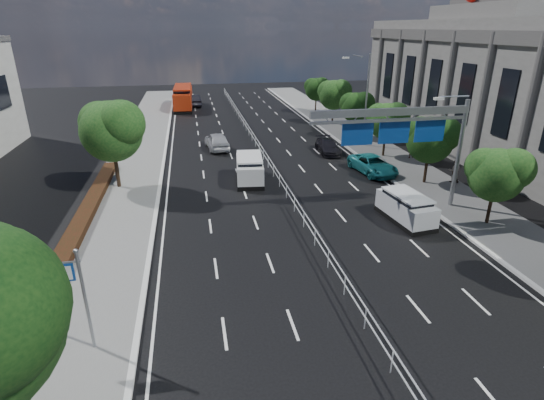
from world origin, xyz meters
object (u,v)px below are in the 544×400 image
object	(u,v)px
near_car_silver	(217,141)
parked_car_dark	(328,146)
white_minivan	(250,169)
red_bus	(183,97)
near_car_dark	(194,100)
pedestrian_a	(412,149)
toilet_sign	(69,285)
silver_minivan	(406,208)
parked_car_teal	(373,165)
pedestrian_b	(455,171)
overhead_gantry	(407,127)

from	to	relation	value
near_car_silver	parked_car_dark	size ratio (longest dim) A/B	1.10
white_minivan	red_bus	world-z (taller)	red_bus
near_car_dark	parked_car_dark	xyz separation A→B (m)	(12.18, -28.98, -0.22)
pedestrian_a	red_bus	bearing A→B (deg)	-61.46
parked_car_dark	white_minivan	bearing A→B (deg)	-139.59
red_bus	parked_car_dark	xyz separation A→B (m)	(13.68, -27.46, -1.03)
parked_car_dark	pedestrian_a	world-z (taller)	pedestrian_a
toilet_sign	near_car_silver	size ratio (longest dim) A/B	0.89
near_car_silver	silver_minivan	size ratio (longest dim) A/B	1.08
near_car_silver	parked_car_teal	distance (m)	15.78
toilet_sign	red_bus	world-z (taller)	toilet_sign
parked_car_dark	pedestrian_a	size ratio (longest dim) A/B	2.67
toilet_sign	white_minivan	bearing A→B (deg)	63.35
parked_car_teal	pedestrian_b	distance (m)	6.28
silver_minivan	pedestrian_b	bearing A→B (deg)	32.28
parked_car_dark	pedestrian_a	bearing A→B (deg)	-23.64
pedestrian_a	parked_car_teal	bearing A→B (deg)	26.03
overhead_gantry	near_car_silver	xyz separation A→B (m)	(-10.65, 17.68, -4.78)
toilet_sign	parked_car_dark	world-z (taller)	toilet_sign
parked_car_teal	pedestrian_a	bearing A→B (deg)	23.35
red_bus	near_car_silver	xyz separation A→B (m)	(3.27, -24.00, -0.84)
pedestrian_b	silver_minivan	bearing A→B (deg)	67.62
red_bus	pedestrian_b	bearing A→B (deg)	-59.54
parked_car_teal	parked_car_dark	world-z (taller)	parked_car_teal
parked_car_teal	pedestrian_a	size ratio (longest dim) A/B	3.12
parked_car_teal	pedestrian_a	xyz separation A→B (m)	(5.10, 3.08, 0.25)
near_car_dark	silver_minivan	bearing A→B (deg)	99.56
toilet_sign	overhead_gantry	bearing A→B (deg)	29.60
white_minivan	parked_car_dark	size ratio (longest dim) A/B	1.11
white_minivan	near_car_dark	size ratio (longest dim) A/B	0.94
overhead_gantry	silver_minivan	world-z (taller)	overhead_gantry
overhead_gantry	parked_car_dark	size ratio (longest dim) A/B	2.32
white_minivan	pedestrian_b	bearing A→B (deg)	-7.54
near_car_silver	silver_minivan	world-z (taller)	silver_minivan
near_car_silver	parked_car_teal	world-z (taller)	near_car_silver
white_minivan	near_car_silver	size ratio (longest dim) A/B	1.00
silver_minivan	parked_car_dark	bearing A→B (deg)	83.30
red_bus	parked_car_teal	xyz separation A→B (m)	(15.48, -34.00, -0.95)
toilet_sign	white_minivan	world-z (taller)	toilet_sign
near_car_dark	pedestrian_b	distance (m)	43.57
parked_car_teal	silver_minivan	bearing A→B (deg)	-108.83
red_bus	near_car_dark	bearing A→B (deg)	47.20
red_bus	silver_minivan	bearing A→B (deg)	-70.64
red_bus	toilet_sign	bearing A→B (deg)	-92.37
overhead_gantry	pedestrian_b	bearing A→B (deg)	31.23
near_car_dark	overhead_gantry	bearing A→B (deg)	100.37
near_car_dark	pedestrian_b	world-z (taller)	pedestrian_b
silver_minivan	pedestrian_a	world-z (taller)	silver_minivan
overhead_gantry	red_bus	size ratio (longest dim) A/B	0.95
red_bus	near_car_silver	size ratio (longest dim) A/B	2.22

